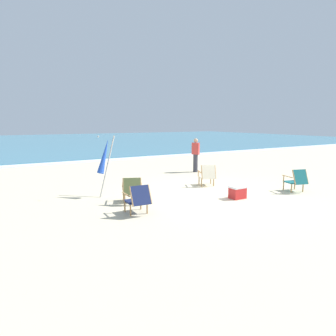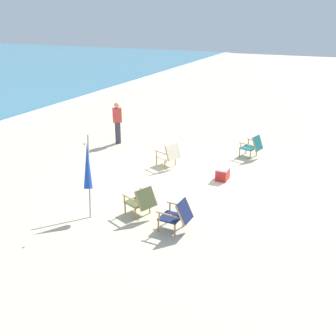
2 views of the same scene
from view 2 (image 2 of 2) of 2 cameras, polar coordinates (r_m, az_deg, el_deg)
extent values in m
plane|color=beige|center=(12.27, 4.04, -1.65)|extent=(80.00, 80.00, 0.00)
cube|color=#19234C|center=(9.39, 0.43, -7.15)|extent=(0.54, 0.50, 0.04)
cube|color=#19234C|center=(9.15, 2.43, -6.33)|extent=(0.50, 0.28, 0.48)
cylinder|color=#AD7F4C|center=(9.38, -1.41, -8.33)|extent=(0.04, 0.04, 0.32)
cylinder|color=#AD7F4C|center=(9.74, -0.11, -7.10)|extent=(0.04, 0.04, 0.32)
cylinder|color=#AD7F4C|center=(9.21, 1.00, -8.94)|extent=(0.04, 0.04, 0.32)
cylinder|color=#AD7F4C|center=(9.58, 2.22, -7.66)|extent=(0.04, 0.04, 0.32)
cube|color=#AD7F4C|center=(9.06, -0.24, -6.72)|extent=(0.06, 0.53, 0.02)
cylinder|color=#AD7F4C|center=(9.19, -1.29, -7.07)|extent=(0.04, 0.04, 0.22)
cube|color=#AD7F4C|center=(9.51, 1.29, -5.28)|extent=(0.06, 0.53, 0.02)
cylinder|color=#AD7F4C|center=(9.63, 0.27, -5.64)|extent=(0.04, 0.04, 0.22)
cylinder|color=#AD7F4C|center=(8.95, 1.75, -7.02)|extent=(0.05, 0.26, 0.49)
cylinder|color=#AD7F4C|center=(9.36, 3.07, -5.67)|extent=(0.05, 0.26, 0.49)
cube|color=#196066|center=(14.40, 11.60, 2.89)|extent=(0.63, 0.60, 0.04)
cube|color=#196066|center=(14.19, 12.87, 3.52)|extent=(0.54, 0.35, 0.50)
cylinder|color=#AD7F4C|center=(14.35, 10.35, 2.24)|extent=(0.04, 0.04, 0.32)
cylinder|color=#AD7F4C|center=(14.74, 11.25, 2.70)|extent=(0.04, 0.04, 0.32)
cylinder|color=#AD7F4C|center=(14.16, 11.87, 1.86)|extent=(0.04, 0.04, 0.32)
cylinder|color=#AD7F4C|center=(14.56, 12.74, 2.34)|extent=(0.04, 0.04, 0.32)
cube|color=#AD7F4C|center=(14.09, 11.20, 3.44)|extent=(0.17, 0.52, 0.02)
cylinder|color=#AD7F4C|center=(14.21, 10.50, 3.18)|extent=(0.04, 0.04, 0.22)
cube|color=#AD7F4C|center=(14.57, 12.26, 3.96)|extent=(0.17, 0.52, 0.02)
cylinder|color=#AD7F4C|center=(14.68, 11.58, 3.70)|extent=(0.04, 0.04, 0.22)
cylinder|color=#AD7F4C|center=(13.97, 12.39, 3.28)|extent=(0.10, 0.23, 0.50)
cylinder|color=#AD7F4C|center=(14.40, 13.33, 3.76)|extent=(0.10, 0.23, 0.50)
cube|color=#515B33|center=(10.14, -4.49, -4.93)|extent=(0.67, 0.65, 0.04)
cube|color=#515B33|center=(9.78, -3.20, -4.45)|extent=(0.56, 0.45, 0.47)
cylinder|color=#AD7F4C|center=(10.24, -6.25, -5.72)|extent=(0.04, 0.04, 0.32)
cylinder|color=#AD7F4C|center=(10.49, -4.20, -4.94)|extent=(0.04, 0.04, 0.32)
cylinder|color=#AD7F4C|center=(9.93, -4.75, -6.58)|extent=(0.04, 0.04, 0.32)
cylinder|color=#AD7F4C|center=(10.19, -2.67, -5.75)|extent=(0.04, 0.04, 0.32)
cube|color=#AD7F4C|center=(9.87, -5.73, -4.31)|extent=(0.24, 0.50, 0.02)
cylinder|color=#AD7F4C|center=(10.06, -6.36, -4.53)|extent=(0.04, 0.04, 0.22)
cube|color=#AD7F4C|center=(10.18, -3.23, -3.39)|extent=(0.24, 0.50, 0.02)
cylinder|color=#AD7F4C|center=(10.36, -3.88, -3.62)|extent=(0.04, 0.04, 0.22)
cylinder|color=#AD7F4C|center=(9.64, -4.36, -4.89)|extent=(0.15, 0.28, 0.48)
cylinder|color=#AD7F4C|center=(9.93, -2.06, -4.01)|extent=(0.15, 0.28, 0.48)
cube|color=beige|center=(13.26, -0.31, 1.69)|extent=(0.67, 0.65, 0.04)
cube|color=beige|center=(12.94, 0.67, 2.34)|extent=(0.54, 0.40, 0.50)
cylinder|color=#AD7F4C|center=(13.32, -1.68, 1.05)|extent=(0.04, 0.04, 0.32)
cylinder|color=#AD7F4C|center=(13.61, -0.18, 1.52)|extent=(0.04, 0.04, 0.32)
cylinder|color=#AD7F4C|center=(13.01, -0.44, 0.56)|extent=(0.04, 0.04, 0.32)
cylinder|color=#AD7F4C|center=(13.31, 1.06, 1.04)|extent=(0.04, 0.04, 0.32)
cube|color=#AD7F4C|center=(12.99, -1.17, 2.30)|extent=(0.25, 0.50, 0.02)
cylinder|color=#AD7F4C|center=(13.16, -1.71, 2.05)|extent=(0.04, 0.04, 0.22)
cube|color=#AD7F4C|center=(13.35, 0.64, 2.84)|extent=(0.25, 0.50, 0.02)
cylinder|color=#AD7F4C|center=(13.51, 0.10, 2.59)|extent=(0.04, 0.04, 0.22)
cylinder|color=#AD7F4C|center=(12.78, -0.17, 2.08)|extent=(0.12, 0.22, 0.50)
cylinder|color=#AD7F4C|center=(13.11, 1.48, 2.58)|extent=(0.12, 0.22, 0.50)
cylinder|color=#B7B2A8|center=(10.17, -11.38, -1.15)|extent=(0.72, 0.43, 1.97)
cone|color=blue|center=(9.92, -11.60, 0.38)|extent=(0.65, 0.49, 1.16)
sphere|color=#B7B2A8|center=(9.48, -12.03, 3.43)|extent=(0.06, 0.06, 0.06)
cylinder|color=#383842|center=(15.66, -7.27, 5.10)|extent=(0.22, 0.22, 0.86)
cube|color=#D13D38|center=(15.47, -7.40, 7.62)|extent=(0.36, 0.39, 0.56)
sphere|color=tan|center=(15.38, -7.47, 9.03)|extent=(0.20, 0.20, 0.20)
cube|color=red|center=(12.30, 7.93, -0.90)|extent=(0.48, 0.34, 0.34)
cube|color=white|center=(12.23, 7.98, -0.04)|extent=(0.49, 0.35, 0.06)
camera|label=1|loc=(6.28, 59.30, -12.58)|focal=32.00mm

